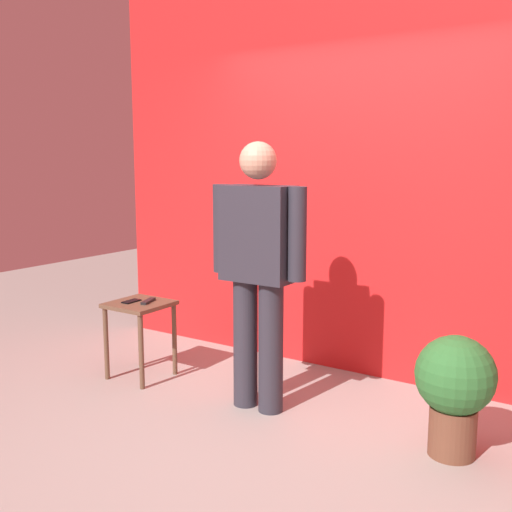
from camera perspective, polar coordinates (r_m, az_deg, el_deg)
ground_plane at (r=3.76m, az=0.52°, el=-16.74°), size 12.00×12.00×0.00m
back_wall_red at (r=4.63m, az=10.20°, el=9.11°), size 4.59×0.12×3.30m
standing_person at (r=3.91m, az=0.19°, el=-0.65°), size 0.69×0.25×1.74m
side_table at (r=4.66m, az=-10.79°, el=-5.66°), size 0.42×0.42×0.58m
cell_phone at (r=4.65m, az=-11.57°, el=-4.16°), size 0.07×0.14×0.01m
tv_remote at (r=4.61m, az=-10.04°, el=-4.17°), size 0.10×0.18×0.02m
potted_plant at (r=3.59m, az=18.08°, el=-11.43°), size 0.44×0.44×0.69m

